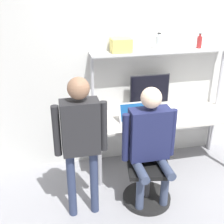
{
  "coord_description": "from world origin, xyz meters",
  "views": [
    {
      "loc": [
        -1.44,
        -3.08,
        2.48
      ],
      "look_at": [
        -0.78,
        -0.12,
        1.09
      ],
      "focal_mm": 50.0,
      "sensor_mm": 36.0,
      "label": 1
    }
  ],
  "objects_px": {
    "cell_phone": "(155,120)",
    "person_seated": "(150,138)",
    "bottle_clear": "(159,43)",
    "storage_box": "(121,45)",
    "person_standing": "(81,133)",
    "bottle_red": "(199,42)",
    "monitor": "(150,92)",
    "laptop": "(133,117)",
    "office_chair": "(147,177)"
  },
  "relations": [
    {
      "from": "monitor",
      "to": "office_chair",
      "type": "relative_size",
      "value": 0.56
    },
    {
      "from": "person_seated",
      "to": "person_standing",
      "type": "xyz_separation_m",
      "value": [
        -0.75,
        -0.03,
        0.17
      ]
    },
    {
      "from": "cell_phone",
      "to": "office_chair",
      "type": "height_order",
      "value": "office_chair"
    },
    {
      "from": "laptop",
      "to": "bottle_red",
      "type": "xyz_separation_m",
      "value": [
        0.93,
        0.28,
        0.84
      ]
    },
    {
      "from": "laptop",
      "to": "bottle_clear",
      "type": "distance_m",
      "value": 0.97
    },
    {
      "from": "office_chair",
      "to": "person_standing",
      "type": "height_order",
      "value": "person_standing"
    },
    {
      "from": "bottle_clear",
      "to": "storage_box",
      "type": "distance_m",
      "value": 0.48
    },
    {
      "from": "person_seated",
      "to": "monitor",
      "type": "bearing_deg",
      "value": 72.12
    },
    {
      "from": "monitor",
      "to": "person_standing",
      "type": "height_order",
      "value": "person_standing"
    },
    {
      "from": "monitor",
      "to": "office_chair",
      "type": "distance_m",
      "value": 1.13
    },
    {
      "from": "laptop",
      "to": "cell_phone",
      "type": "distance_m",
      "value": 0.29
    },
    {
      "from": "person_seated",
      "to": "storage_box",
      "type": "distance_m",
      "value": 1.2
    },
    {
      "from": "bottle_red",
      "to": "bottle_clear",
      "type": "relative_size",
      "value": 0.86
    },
    {
      "from": "bottle_red",
      "to": "storage_box",
      "type": "height_order",
      "value": "bottle_red"
    },
    {
      "from": "monitor",
      "to": "person_seated",
      "type": "height_order",
      "value": "person_seated"
    },
    {
      "from": "office_chair",
      "to": "storage_box",
      "type": "xyz_separation_m",
      "value": [
        -0.12,
        0.83,
        1.36
      ]
    },
    {
      "from": "person_standing",
      "to": "bottle_clear",
      "type": "relative_size",
      "value": 7.4
    },
    {
      "from": "monitor",
      "to": "bottle_red",
      "type": "bearing_deg",
      "value": 0.31
    },
    {
      "from": "person_standing",
      "to": "laptop",
      "type": "bearing_deg",
      "value": 40.62
    },
    {
      "from": "cell_phone",
      "to": "person_standing",
      "type": "height_order",
      "value": "person_standing"
    },
    {
      "from": "bottle_red",
      "to": "storage_box",
      "type": "relative_size",
      "value": 0.76
    },
    {
      "from": "bottle_clear",
      "to": "storage_box",
      "type": "height_order",
      "value": "bottle_clear"
    },
    {
      "from": "bottle_clear",
      "to": "cell_phone",
      "type": "bearing_deg",
      "value": -108.19
    },
    {
      "from": "person_standing",
      "to": "bottle_red",
      "type": "relative_size",
      "value": 8.6
    },
    {
      "from": "cell_phone",
      "to": "office_chair",
      "type": "bearing_deg",
      "value": -116.07
    },
    {
      "from": "person_standing",
      "to": "storage_box",
      "type": "xyz_separation_m",
      "value": [
        0.63,
        0.91,
        0.65
      ]
    },
    {
      "from": "monitor",
      "to": "laptop",
      "type": "relative_size",
      "value": 1.52
    },
    {
      "from": "laptop",
      "to": "office_chair",
      "type": "bearing_deg",
      "value": -87.81
    },
    {
      "from": "person_standing",
      "to": "bottle_clear",
      "type": "distance_m",
      "value": 1.58
    },
    {
      "from": "bottle_red",
      "to": "storage_box",
      "type": "distance_m",
      "value": 1.03
    },
    {
      "from": "cell_phone",
      "to": "storage_box",
      "type": "height_order",
      "value": "storage_box"
    },
    {
      "from": "cell_phone",
      "to": "person_seated",
      "type": "xyz_separation_m",
      "value": [
        -0.27,
        -0.59,
        0.09
      ]
    },
    {
      "from": "laptop",
      "to": "storage_box",
      "type": "relative_size",
      "value": 1.43
    },
    {
      "from": "laptop",
      "to": "person_standing",
      "type": "relative_size",
      "value": 0.22
    },
    {
      "from": "person_standing",
      "to": "person_seated",
      "type": "bearing_deg",
      "value": 2.64
    },
    {
      "from": "bottle_red",
      "to": "bottle_clear",
      "type": "height_order",
      "value": "bottle_clear"
    },
    {
      "from": "person_seated",
      "to": "bottle_clear",
      "type": "bearing_deg",
      "value": 67.22
    },
    {
      "from": "laptop",
      "to": "office_chair",
      "type": "height_order",
      "value": "laptop"
    },
    {
      "from": "office_chair",
      "to": "storage_box",
      "type": "distance_m",
      "value": 1.59
    },
    {
      "from": "office_chair",
      "to": "monitor",
      "type": "bearing_deg",
      "value": 71.67
    },
    {
      "from": "bottle_red",
      "to": "person_standing",
      "type": "bearing_deg",
      "value": -151.38
    },
    {
      "from": "laptop",
      "to": "office_chair",
      "type": "distance_m",
      "value": 0.75
    },
    {
      "from": "cell_phone",
      "to": "bottle_red",
      "type": "distance_m",
      "value": 1.14
    },
    {
      "from": "person_standing",
      "to": "bottle_red",
      "type": "height_order",
      "value": "bottle_red"
    },
    {
      "from": "cell_phone",
      "to": "bottle_clear",
      "type": "bearing_deg",
      "value": 71.81
    },
    {
      "from": "person_seated",
      "to": "person_standing",
      "type": "distance_m",
      "value": 0.77
    },
    {
      "from": "bottle_red",
      "to": "laptop",
      "type": "bearing_deg",
      "value": -163.33
    },
    {
      "from": "monitor",
      "to": "bottle_red",
      "type": "relative_size",
      "value": 2.88
    },
    {
      "from": "laptop",
      "to": "bottle_red",
      "type": "height_order",
      "value": "bottle_red"
    },
    {
      "from": "office_chair",
      "to": "person_standing",
      "type": "xyz_separation_m",
      "value": [
        -0.75,
        -0.08,
        0.71
      ]
    }
  ]
}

